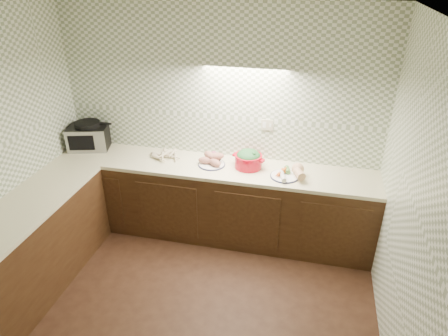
% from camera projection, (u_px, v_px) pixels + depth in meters
% --- Properties ---
extents(room, '(3.60, 3.60, 2.60)m').
position_uv_depth(room, '(157.00, 169.00, 2.78)').
color(room, black).
rests_on(room, ground).
extents(counter, '(3.60, 3.60, 0.90)m').
position_uv_depth(counter, '(128.00, 234.00, 4.06)').
color(counter, black).
rests_on(counter, ground).
extents(toaster_oven, '(0.53, 0.46, 0.33)m').
position_uv_depth(toaster_oven, '(89.00, 136.00, 4.77)').
color(toaster_oven, black).
rests_on(toaster_oven, counter).
extents(parsnip_pile, '(0.36, 0.34, 0.08)m').
position_uv_depth(parsnip_pile, '(170.00, 156.00, 4.57)').
color(parsnip_pile, beige).
rests_on(parsnip_pile, counter).
extents(sweet_potato_plate, '(0.31, 0.30, 0.14)m').
position_uv_depth(sweet_potato_plate, '(212.00, 160.00, 4.41)').
color(sweet_potato_plate, '#171B3D').
rests_on(sweet_potato_plate, counter).
extents(onion_bowl, '(0.15, 0.15, 0.11)m').
position_uv_depth(onion_bowl, '(215.00, 157.00, 4.51)').
color(onion_bowl, black).
rests_on(onion_bowl, counter).
extents(dutch_oven, '(0.37, 0.37, 0.21)m').
position_uv_depth(dutch_oven, '(248.00, 159.00, 4.33)').
color(dutch_oven, '#B9081B').
rests_on(dutch_oven, counter).
extents(veg_plate, '(0.38, 0.37, 0.14)m').
position_uv_depth(veg_plate, '(291.00, 172.00, 4.18)').
color(veg_plate, '#171B3D').
rests_on(veg_plate, counter).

